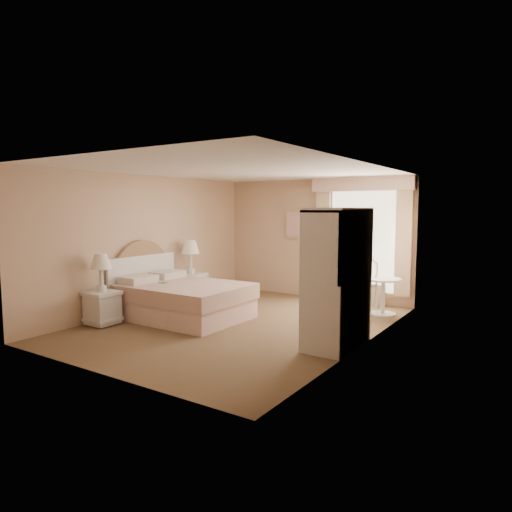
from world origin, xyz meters
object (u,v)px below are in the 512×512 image
Objects in this scene: nightstand_near at (102,299)px; round_table at (383,290)px; nightstand_far at (191,279)px; armoire at (338,290)px; bed at (180,298)px; cafe_chair at (364,280)px.

round_table is (3.59, 3.22, 0.00)m from nightstand_near.
armoire is (3.65, -1.12, 0.32)m from nightstand_far.
round_table is at bearing 16.41° from nightstand_far.
nightstand_near is 2.16m from nightstand_far.
round_table is at bearing 36.71° from bed.
bed is 2.97m from armoire.
bed reaches higher than cafe_chair.
nightstand_far reaches higher than nightstand_near.
cafe_chair is 2.30m from armoire.
armoire is at bearing 15.79° from nightstand_near.
bed is at bearing 179.22° from armoire.
round_table is 2.21m from armoire.
round_table is 0.66× the size of cafe_chair.
nightstand_near is at bearing -123.74° from bed.
armoire reaches higher than nightstand_near.
round_table is at bearing 91.65° from armoire.
round_table is (2.87, 2.14, 0.10)m from bed.
bed is 3.34m from cafe_chair.
cafe_chair is at bearing 45.55° from nightstand_near.
nightstand_far is at bearing -163.59° from round_table.
bed is at bearing -56.55° from nightstand_far.
cafe_chair is (2.50, 2.20, 0.24)m from bed.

